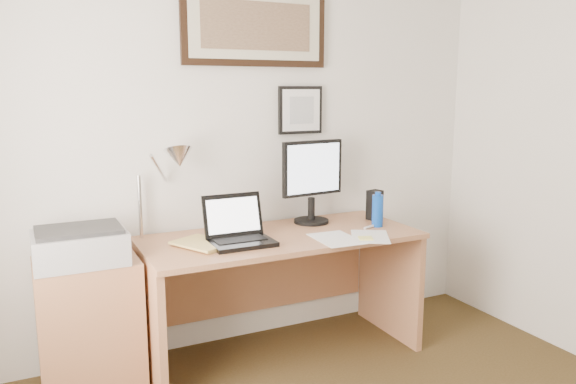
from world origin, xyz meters
TOP-DOWN VIEW (x-y plane):
  - wall_back at (0.00, 2.00)m, footprint 3.50×0.02m
  - side_cabinet at (-0.92, 1.68)m, footprint 0.50×0.40m
  - water_bottle at (0.77, 1.56)m, footprint 0.07×0.07m
  - bottle_cap at (0.77, 1.56)m, footprint 0.04×0.04m
  - speaker at (0.86, 1.72)m, footprint 0.10×0.09m
  - paper_sheet_a at (0.39, 1.41)m, footprint 0.24×0.33m
  - paper_sheet_b at (0.59, 1.36)m, footprint 0.33×0.36m
  - sticky_pad at (0.54, 1.33)m, footprint 0.10×0.10m
  - marker_pen at (0.72, 1.55)m, footprint 0.14×0.06m
  - book at (-0.43, 1.56)m, footprint 0.33×0.37m
  - desk at (0.15, 1.72)m, footprint 1.60×0.70m
  - laptop at (-0.13, 1.58)m, footprint 0.34×0.29m
  - lcd_monitor at (0.45, 1.81)m, footprint 0.42×0.22m
  - printer at (-0.95, 1.65)m, footprint 0.44×0.34m
  - desk_lamp at (-0.41, 1.81)m, footprint 0.29×0.27m
  - picture_large at (0.15, 1.97)m, footprint 0.92×0.04m
  - picture_small at (0.45, 1.97)m, footprint 0.30×0.03m

SIDE VIEW (x-z plane):
  - side_cabinet at x=-0.92m, z-range 0.00..0.73m
  - desk at x=0.15m, z-range 0.14..0.89m
  - paper_sheet_a at x=0.39m, z-range 0.75..0.75m
  - paper_sheet_b at x=0.59m, z-range 0.75..0.75m
  - sticky_pad at x=0.54m, z-range 0.75..0.76m
  - marker_pen at x=0.72m, z-range 0.75..0.77m
  - book at x=-0.43m, z-range 0.75..0.77m
  - laptop at x=-0.13m, z-range 0.68..0.94m
  - printer at x=-0.95m, z-range 0.73..0.91m
  - speaker at x=0.86m, z-range 0.75..0.94m
  - water_bottle at x=0.77m, z-range 0.75..0.95m
  - bottle_cap at x=0.77m, z-range 0.95..0.97m
  - lcd_monitor at x=0.45m, z-range 0.78..1.30m
  - desk_lamp at x=-0.41m, z-range 0.92..1.45m
  - wall_back at x=0.00m, z-range 0.00..2.50m
  - picture_small at x=0.45m, z-range 1.30..1.60m
  - picture_large at x=0.15m, z-range 1.72..2.19m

